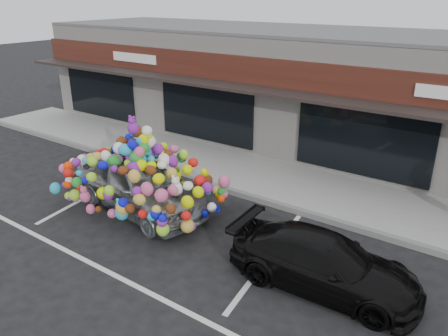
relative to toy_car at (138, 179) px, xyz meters
The scene contains 9 objects.
ground 1.61m from the toy_car, ahead, with size 90.00×90.00×0.00m, color black.
shop_building 8.41m from the toy_car, 80.98° to the left, with size 24.00×7.20×4.31m.
sidewalk 4.08m from the toy_car, 70.94° to the left, with size 26.00×3.00×0.15m, color gray.
kerb 2.75m from the toy_car, 60.17° to the left, with size 26.00×0.18×0.16m, color slate.
parking_stripe_left 2.10m from the toy_car, behind, with size 0.12×4.40×0.01m, color silver.
parking_stripe_mid 4.20m from the toy_car, ahead, with size 0.12×4.40×0.01m, color silver.
lane_line 4.26m from the toy_car, 37.39° to the right, with size 14.00×0.12×0.01m, color silver.
toy_car is the anchor object (origin of this frame).
black_sedan 5.54m from the toy_car, ahead, with size 3.88×1.58×1.13m, color black.
Camera 1 is at (6.85, -7.30, 5.59)m, focal length 35.00 mm.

